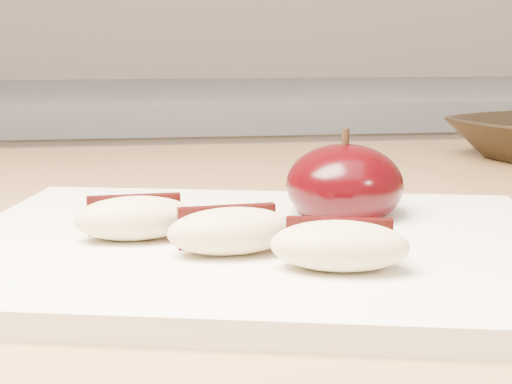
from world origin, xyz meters
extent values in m
cube|color=silver|center=(0.00, 1.20, 0.45)|extent=(2.40, 0.60, 0.90)
cube|color=slate|center=(0.00, 1.20, 0.92)|extent=(2.40, 0.62, 0.04)
cube|color=#AC794B|center=(0.00, 0.50, 0.88)|extent=(1.64, 0.64, 0.04)
cube|color=white|center=(0.09, 0.38, 0.91)|extent=(0.37, 0.31, 0.01)
ellipsoid|color=black|center=(0.15, 0.42, 0.93)|extent=(0.09, 0.09, 0.05)
cylinder|color=black|center=(0.15, 0.42, 0.96)|extent=(0.00, 0.00, 0.01)
ellipsoid|color=#D8BF88|center=(0.03, 0.38, 0.93)|extent=(0.07, 0.04, 0.02)
cube|color=black|center=(0.03, 0.39, 0.92)|extent=(0.05, 0.01, 0.02)
ellipsoid|color=#D8BF88|center=(0.08, 0.35, 0.93)|extent=(0.07, 0.04, 0.02)
cube|color=black|center=(0.07, 0.36, 0.92)|extent=(0.05, 0.01, 0.02)
ellipsoid|color=#D8BF88|center=(0.12, 0.31, 0.93)|extent=(0.07, 0.05, 0.02)
cube|color=black|center=(0.13, 0.33, 0.92)|extent=(0.05, 0.02, 0.02)
camera|label=1|loc=(0.04, 0.00, 1.02)|focal=50.00mm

